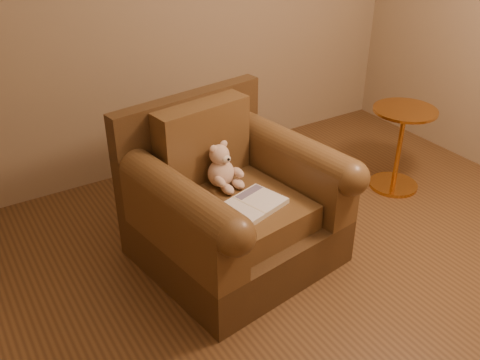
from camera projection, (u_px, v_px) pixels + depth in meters
floor at (344, 300)px, 2.97m from camera, size 4.00×4.00×0.00m
armchair at (230, 204)px, 3.16m from camera, size 1.17×1.12×0.93m
teddy_bear at (223, 170)px, 3.13m from camera, size 0.20×0.23×0.28m
guidebook at (249, 207)px, 2.95m from camera, size 0.47×0.35×0.03m
side_table at (399, 146)px, 3.88m from camera, size 0.45×0.45×0.63m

